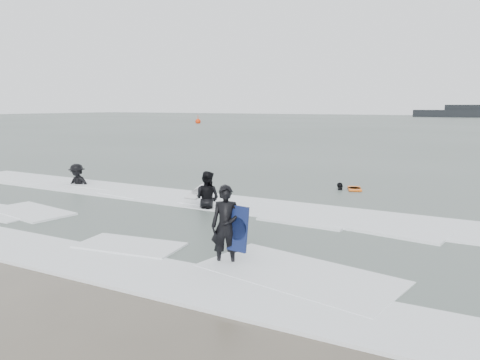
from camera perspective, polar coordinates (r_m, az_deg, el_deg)
The scene contains 10 objects.
ground at distance 10.85m, azimuth -13.19°, elevation -9.43°, with size 320.00×320.00×0.00m, color brown.
sea at distance 87.88m, azimuth 24.80°, elevation 6.10°, with size 320.00×320.00×0.00m, color #47544C.
surfer_centre at distance 10.21m, azimuth -1.68°, elevation -10.37°, with size 0.65×0.42×1.77m, color black.
surfer_wading at distance 15.43m, azimuth -4.03°, elevation -3.66°, with size 0.90×0.70×1.84m, color black.
surfer_breaker at distance 20.95m, azimuth -19.19°, elevation -0.75°, with size 1.18×0.68×1.82m, color black.
surfer_right_near at distance 19.12m, azimuth 12.11°, elevation -1.35°, with size 0.88×0.37×1.51m, color black.
surf_foam at distance 13.67m, azimuth -2.67°, elevation -5.14°, with size 30.03×9.06×0.09m.
bodyboards at distance 14.79m, azimuth 4.15°, elevation -2.25°, with size 4.56×10.67×1.25m.
buoy at distance 87.74m, azimuth -5.14°, elevation 7.13°, with size 1.00×1.00×1.65m.
vessel_horizon at distance 145.07m, azimuth 25.49°, elevation 7.41°, with size 25.61×4.57×3.48m.
Camera 1 is at (7.02, -7.54, 3.41)m, focal length 35.00 mm.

